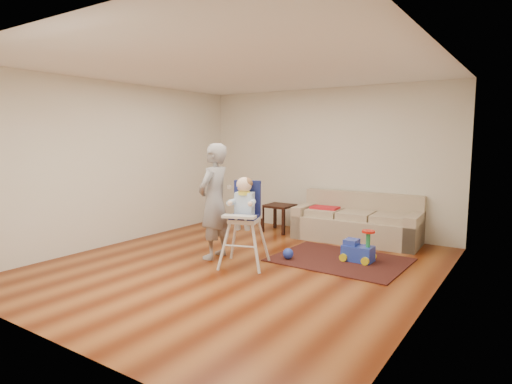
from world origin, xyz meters
The scene contains 9 objects.
ground centered at (0.00, 0.00, 0.00)m, with size 5.50×5.50×0.00m, color #531C06.
room_envelope centered at (0.00, 0.53, 1.88)m, with size 5.04×5.52×2.72m.
sofa centered at (0.82, 2.30, 0.41)m, with size 2.16×0.96×0.82m.
side_table centered at (-0.68, 2.22, 0.26)m, with size 0.52×0.52×0.52m, color black, non-canonical shape.
area_rug centered at (1.06, 1.02, 0.01)m, with size 1.85×1.39×0.01m, color black.
ride_on_toy centered at (1.31, 1.10, 0.25)m, with size 0.43×0.31×0.47m, color blue, non-canonical shape.
toy_ball centered at (0.42, 0.62, 0.09)m, with size 0.16×0.16×0.16m, color blue.
high_chair centered at (0.05, 0.03, 0.61)m, with size 0.74×0.74×1.26m.
adult centered at (-0.56, 0.12, 0.85)m, with size 0.62×0.41×1.70m, color gray.
Camera 1 is at (3.41, -4.72, 1.78)m, focal length 30.00 mm.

